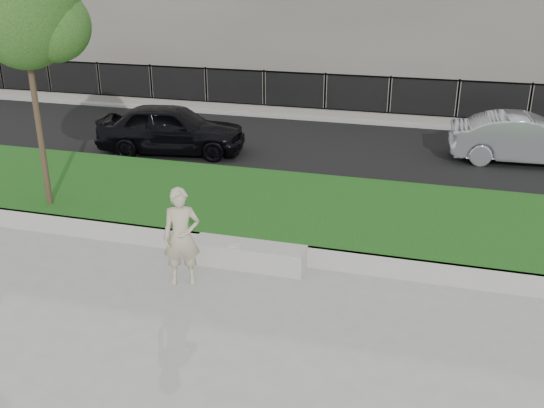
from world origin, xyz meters
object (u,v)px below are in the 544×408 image
(car_dark, at_px, (172,129))
(car_silver, at_px, (526,139))
(book, at_px, (235,245))
(stone_bench, at_px, (249,255))
(man, at_px, (182,237))

(car_dark, distance_m, car_silver, 9.72)
(car_silver, bearing_deg, book, 141.07)
(stone_bench, relative_size, book, 10.53)
(man, xyz_separation_m, book, (0.67, 0.76, -0.42))
(stone_bench, xyz_separation_m, car_silver, (5.32, 7.76, 0.48))
(car_dark, bearing_deg, man, -163.13)
(stone_bench, distance_m, man, 1.40)
(stone_bench, height_order, car_dark, car_dark)
(stone_bench, relative_size, car_dark, 0.50)
(book, bearing_deg, car_dark, 124.36)
(stone_bench, xyz_separation_m, man, (-0.88, -0.88, 0.64))
(stone_bench, xyz_separation_m, book, (-0.21, -0.13, 0.22))
(man, height_order, book, man)
(car_silver, bearing_deg, car_dark, 96.83)
(man, bearing_deg, book, 26.81)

